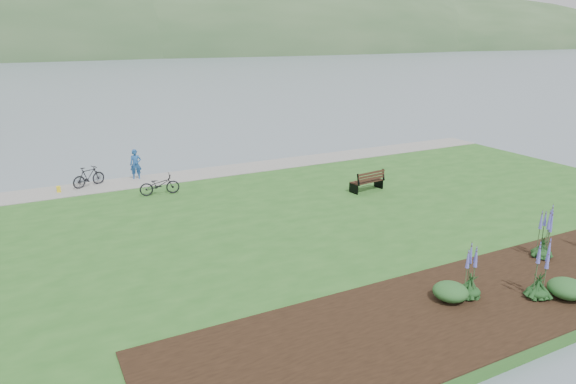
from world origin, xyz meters
The scene contains 15 objects.
ground centered at (0.00, 0.00, 0.00)m, with size 600.00×600.00×0.00m, color slate.
lawn centered at (0.00, -2.00, 0.20)m, with size 34.00×20.00×0.40m, color #26591F.
shoreline_path centered at (0.00, 6.90, 0.42)m, with size 34.00×2.20×0.03m, color gray.
garden_bed centered at (3.00, -9.80, 0.42)m, with size 24.00×4.40×0.04m, color black.
far_hillside centered at (20.00, 170.00, 0.00)m, with size 580.00×80.00×38.00m, color #32532E, non-canonical shape.
park_bench centered at (4.00, 0.27, 0.91)m, with size 1.74×0.89×1.04m.
person centered at (-5.36, 7.50, 1.32)m, with size 0.67×0.46×1.83m, color #1E4B8D.
bicycle_a centered at (-4.95, 4.31, 0.88)m, with size 1.83×0.64×0.96m, color black.
bicycle_b centered at (-7.71, 7.20, 0.90)m, with size 1.67×0.48×1.01m, color black.
pannier centered at (-9.13, 6.86, 0.55)m, with size 0.17×0.27×0.29m, color gold.
echium_0 centered at (2.14, -10.43, 1.18)m, with size 0.62×0.62×1.87m.
echium_1 centered at (4.67, -8.65, 1.27)m, with size 0.62×0.62×1.96m.
echium_4 centered at (0.45, -9.50, 1.18)m, with size 0.62×0.62×1.86m.
shrub_0 centered at (-0.17, -9.39, 0.69)m, with size 0.99×0.99×0.50m, color #1E4C21.
shrub_1 centered at (2.88, -10.81, 0.70)m, with size 1.06×1.06×0.53m, color #1E4C21.
Camera 1 is at (-10.20, -18.74, 7.66)m, focal length 32.00 mm.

